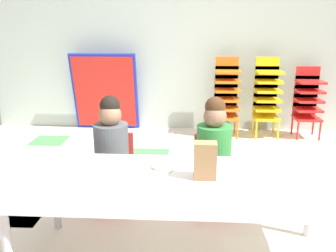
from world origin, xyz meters
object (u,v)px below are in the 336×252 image
object	(u,v)px
kid_chair_yellow_stack	(267,93)
donut_powdered_on_plate	(160,165)
seated_child_near_camera	(112,144)
kid_chair_red_stack	(308,98)
craft_table	(179,186)
kid_chair_orange_stack	(227,93)
paper_plate_near_edge	(160,168)
folded_activity_table	(105,92)
seated_child_middle_seat	(214,146)
paper_bag_brown	(205,161)

from	to	relation	value
kid_chair_yellow_stack	donut_powdered_on_plate	world-z (taller)	kid_chair_yellow_stack
seated_child_near_camera	kid_chair_red_stack	bearing A→B (deg)	44.43
craft_table	kid_chair_orange_stack	xyz separation A→B (m)	(0.55, 2.72, 0.06)
paper_plate_near_edge	folded_activity_table	bearing A→B (deg)	109.79
kid_chair_orange_stack	paper_plate_near_edge	size ratio (longest dim) A/B	5.78
kid_chair_orange_stack	donut_powdered_on_plate	xyz separation A→B (m)	(-0.67, -2.57, 0.00)
kid_chair_yellow_stack	folded_activity_table	distance (m)	2.19
seated_child_near_camera	folded_activity_table	xyz separation A→B (m)	(-0.58, 2.26, -0.02)
paper_plate_near_edge	craft_table	bearing A→B (deg)	-49.75
kid_chair_red_stack	donut_powdered_on_plate	bearing A→B (deg)	-123.89
craft_table	kid_chair_red_stack	bearing A→B (deg)	59.48
seated_child_near_camera	donut_powdered_on_plate	size ratio (longest dim) A/B	8.37
seated_child_near_camera	seated_child_middle_seat	xyz separation A→B (m)	(0.77, 0.00, 0.00)
seated_child_near_camera	paper_plate_near_edge	size ratio (longest dim) A/B	5.10
craft_table	kid_chair_red_stack	distance (m)	3.15
paper_plate_near_edge	kid_chair_orange_stack	bearing A→B (deg)	75.29
paper_bag_brown	donut_powdered_on_plate	xyz separation A→B (m)	(-0.27, 0.12, -0.09)
seated_child_near_camera	paper_plate_near_edge	bearing A→B (deg)	-49.52
seated_child_near_camera	paper_bag_brown	world-z (taller)	seated_child_near_camera
craft_table	kid_chair_orange_stack	distance (m)	2.77
kid_chair_orange_stack	craft_table	bearing A→B (deg)	-101.44
seated_child_middle_seat	kid_chair_red_stack	size ratio (longest dim) A/B	1.00
kid_chair_red_stack	kid_chair_yellow_stack	bearing A→B (deg)	179.98
paper_plate_near_edge	kid_chair_red_stack	bearing A→B (deg)	56.11
seated_child_middle_seat	paper_plate_near_edge	size ratio (longest dim) A/B	5.10
kid_chair_red_stack	seated_child_middle_seat	bearing A→B (deg)	-123.02
craft_table	seated_child_middle_seat	world-z (taller)	seated_child_middle_seat
craft_table	paper_bag_brown	distance (m)	0.21
seated_child_near_camera	paper_plate_near_edge	distance (m)	0.63
paper_bag_brown	donut_powdered_on_plate	bearing A→B (deg)	155.49
craft_table	paper_plate_near_edge	xyz separation A→B (m)	(-0.12, 0.15, 0.05)
seated_child_near_camera	paper_bag_brown	bearing A→B (deg)	-41.51
kid_chair_yellow_stack	seated_child_middle_seat	bearing A→B (deg)	-111.67
kid_chair_yellow_stack	paper_bag_brown	xyz separation A→B (m)	(-0.92, -2.69, 0.09)
paper_bag_brown	kid_chair_orange_stack	bearing A→B (deg)	81.51
folded_activity_table	paper_bag_brown	xyz separation A→B (m)	(1.26, -2.86, 0.13)
donut_powdered_on_plate	kid_chair_red_stack	bearing A→B (deg)	56.11
seated_child_near_camera	craft_table	bearing A→B (deg)	-49.58
donut_powdered_on_plate	seated_child_middle_seat	bearing A→B (deg)	52.49
donut_powdered_on_plate	kid_chair_yellow_stack	bearing A→B (deg)	65.01
craft_table	paper_plate_near_edge	world-z (taller)	paper_plate_near_edge
kid_chair_red_stack	craft_table	bearing A→B (deg)	-120.52
folded_activity_table	kid_chair_yellow_stack	bearing A→B (deg)	-4.32
craft_table	paper_bag_brown	world-z (taller)	paper_bag_brown
seated_child_near_camera	kid_chair_red_stack	xyz separation A→B (m)	(2.13, 2.09, -0.04)
kid_chair_yellow_stack	folded_activity_table	size ratio (longest dim) A/B	0.96
paper_bag_brown	paper_plate_near_edge	bearing A→B (deg)	155.49
craft_table	seated_child_middle_seat	size ratio (longest dim) A/B	2.11
craft_table	kid_chair_yellow_stack	size ratio (longest dim) A/B	1.86
folded_activity_table	paper_bag_brown	size ratio (longest dim) A/B	4.94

